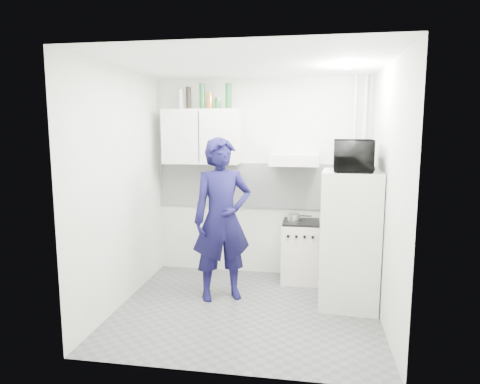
# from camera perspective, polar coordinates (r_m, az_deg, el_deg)

# --- Properties ---
(floor) EXTENTS (2.80, 2.80, 0.00)m
(floor) POSITION_cam_1_polar(r_m,az_deg,el_deg) (4.84, 0.88, -15.38)
(floor) COLOR #585858
(floor) RESTS_ON ground
(ceiling) EXTENTS (2.80, 2.80, 0.00)m
(ceiling) POSITION_cam_1_polar(r_m,az_deg,el_deg) (4.47, 0.96, 16.75)
(ceiling) COLOR white
(ceiling) RESTS_ON wall_back
(wall_back) EXTENTS (2.80, 0.00, 2.80)m
(wall_back) POSITION_cam_1_polar(r_m,az_deg,el_deg) (5.70, 2.78, 1.88)
(wall_back) COLOR beige
(wall_back) RESTS_ON floor
(wall_left) EXTENTS (0.00, 2.60, 2.60)m
(wall_left) POSITION_cam_1_polar(r_m,az_deg,el_deg) (4.88, -15.57, 0.43)
(wall_left) COLOR beige
(wall_left) RESTS_ON floor
(wall_right) EXTENTS (0.00, 2.60, 2.60)m
(wall_right) POSITION_cam_1_polar(r_m,az_deg,el_deg) (4.49, 18.90, -0.41)
(wall_right) COLOR beige
(wall_right) RESTS_ON floor
(person) EXTENTS (0.80, 0.69, 1.86)m
(person) POSITION_cam_1_polar(r_m,az_deg,el_deg) (4.87, -2.40, -3.69)
(person) COLOR black
(person) RESTS_ON floor
(stove) EXTENTS (0.47, 0.47, 0.76)m
(stove) POSITION_cam_1_polar(r_m,az_deg,el_deg) (5.60, 8.07, -7.94)
(stove) COLOR silver
(stove) RESTS_ON floor
(fridge) EXTENTS (0.67, 0.67, 1.51)m
(fridge) POSITION_cam_1_polar(r_m,az_deg,el_deg) (4.87, 14.47, -6.12)
(fridge) COLOR silver
(fridge) RESTS_ON floor
(stove_top) EXTENTS (0.46, 0.46, 0.03)m
(stove_top) POSITION_cam_1_polar(r_m,az_deg,el_deg) (5.50, 8.16, -4.00)
(stove_top) COLOR black
(stove_top) RESTS_ON stove
(saucepan) EXTENTS (0.16, 0.16, 0.09)m
(saucepan) POSITION_cam_1_polar(r_m,az_deg,el_deg) (5.47, 7.21, -3.42)
(saucepan) COLOR silver
(saucepan) RESTS_ON stove_top
(microwave) EXTENTS (0.61, 0.43, 0.33)m
(microwave) POSITION_cam_1_polar(r_m,az_deg,el_deg) (4.72, 14.89, 4.73)
(microwave) COLOR black
(microwave) RESTS_ON fridge
(bottle_b) EXTENTS (0.07, 0.07, 0.25)m
(bottle_b) POSITION_cam_1_polar(r_m,az_deg,el_deg) (5.71, -7.90, 12.12)
(bottle_b) COLOR #B2B7BC
(bottle_b) RESTS_ON upper_cabinet
(bottle_c) EXTENTS (0.07, 0.07, 0.28)m
(bottle_c) POSITION_cam_1_polar(r_m,az_deg,el_deg) (5.68, -6.87, 12.33)
(bottle_c) COLOR black
(bottle_c) RESTS_ON upper_cabinet
(bottle_d) EXTENTS (0.07, 0.07, 0.32)m
(bottle_d) POSITION_cam_1_polar(r_m,az_deg,el_deg) (5.64, -5.05, 12.58)
(bottle_d) COLOR #144C1E
(bottle_d) RESTS_ON upper_cabinet
(canister_a) EXTENTS (0.08, 0.08, 0.21)m
(canister_a) POSITION_cam_1_polar(r_m,az_deg,el_deg) (5.61, -4.07, 12.02)
(canister_a) COLOR brown
(canister_a) RESTS_ON upper_cabinet
(canister_b) EXTENTS (0.07, 0.07, 0.14)m
(canister_b) POSITION_cam_1_polar(r_m,az_deg,el_deg) (5.58, -2.97, 11.71)
(canister_b) COLOR #144C1E
(canister_b) RESTS_ON upper_cabinet
(bottle_e) EXTENTS (0.08, 0.08, 0.32)m
(bottle_e) POSITION_cam_1_polar(r_m,az_deg,el_deg) (5.56, -1.56, 12.66)
(bottle_e) COLOR #144C1E
(bottle_e) RESTS_ON upper_cabinet
(upper_cabinet) EXTENTS (1.00, 0.35, 0.70)m
(upper_cabinet) POSITION_cam_1_polar(r_m,az_deg,el_deg) (5.63, -5.06, 7.38)
(upper_cabinet) COLOR silver
(upper_cabinet) RESTS_ON wall_back
(range_hood) EXTENTS (0.60, 0.50, 0.14)m
(range_hood) POSITION_cam_1_polar(r_m,az_deg,el_deg) (5.39, 7.26, 4.32)
(range_hood) COLOR silver
(range_hood) RESTS_ON wall_back
(backsplash) EXTENTS (2.74, 0.03, 0.60)m
(backsplash) POSITION_cam_1_polar(r_m,az_deg,el_deg) (5.70, 2.76, 0.86)
(backsplash) COLOR white
(backsplash) RESTS_ON wall_back
(pipe_a) EXTENTS (0.05, 0.05, 2.60)m
(pipe_a) POSITION_cam_1_polar(r_m,az_deg,el_deg) (5.62, 15.97, 1.46)
(pipe_a) COLOR silver
(pipe_a) RESTS_ON floor
(pipe_b) EXTENTS (0.04, 0.04, 2.60)m
(pipe_b) POSITION_cam_1_polar(r_m,az_deg,el_deg) (5.61, 14.75, 1.49)
(pipe_b) COLOR silver
(pipe_b) RESTS_ON floor
(ceiling_spot_fixture) EXTENTS (0.10, 0.10, 0.02)m
(ceiling_spot_fixture) POSITION_cam_1_polar(r_m,az_deg,el_deg) (4.63, 14.19, 15.84)
(ceiling_spot_fixture) COLOR white
(ceiling_spot_fixture) RESTS_ON ceiling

